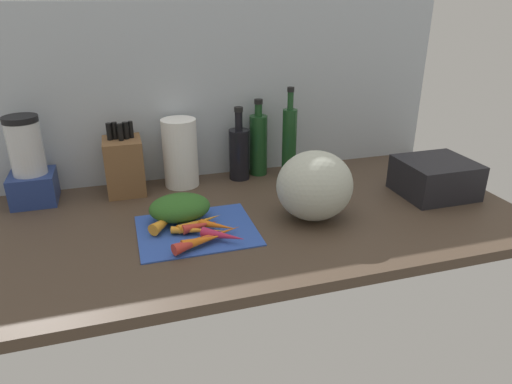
# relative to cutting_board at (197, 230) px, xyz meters

# --- Properties ---
(ground_plane) EXTENTS (1.70, 0.80, 0.03)m
(ground_plane) POSITION_rel_cutting_board_xyz_m (0.15, 0.06, -0.02)
(ground_plane) COLOR #47382B
(wall_back) EXTENTS (1.70, 0.03, 0.60)m
(wall_back) POSITION_rel_cutting_board_xyz_m (0.15, 0.45, 0.30)
(wall_back) COLOR #ADB7C1
(wall_back) RESTS_ON ground_plane
(cutting_board) EXTENTS (0.33, 0.27, 0.01)m
(cutting_board) POSITION_rel_cutting_board_xyz_m (0.00, 0.00, 0.00)
(cutting_board) COLOR #2D51B7
(cutting_board) RESTS_ON ground_plane
(carrot_0) EXTENTS (0.12, 0.06, 0.03)m
(carrot_0) POSITION_rel_cutting_board_xyz_m (0.00, -0.10, 0.02)
(carrot_0) COLOR orange
(carrot_0) RESTS_ON cutting_board
(carrot_1) EXTENTS (0.14, 0.08, 0.03)m
(carrot_1) POSITION_rel_cutting_board_xyz_m (-0.02, -0.10, 0.02)
(carrot_1) COLOR red
(carrot_1) RESTS_ON cutting_board
(carrot_2) EXTENTS (0.14, 0.08, 0.03)m
(carrot_2) POSITION_rel_cutting_board_xyz_m (0.01, 0.01, 0.02)
(carrot_2) COLOR orange
(carrot_2) RESTS_ON cutting_board
(carrot_3) EXTENTS (0.11, 0.06, 0.03)m
(carrot_3) POSITION_rel_cutting_board_xyz_m (-0.02, 0.06, 0.02)
(carrot_3) COLOR orange
(carrot_3) RESTS_ON cutting_board
(carrot_4) EXTENTS (0.10, 0.08, 0.02)m
(carrot_4) POSITION_rel_cutting_board_xyz_m (0.06, -0.02, 0.02)
(carrot_4) COLOR orange
(carrot_4) RESTS_ON cutting_board
(carrot_5) EXTENTS (0.11, 0.05, 0.03)m
(carrot_5) POSITION_rel_cutting_board_xyz_m (0.01, -0.01, 0.02)
(carrot_5) COLOR red
(carrot_5) RESTS_ON cutting_board
(carrot_6) EXTENTS (0.11, 0.12, 0.03)m
(carrot_6) POSITION_rel_cutting_board_xyz_m (-0.08, 0.04, 0.02)
(carrot_6) COLOR orange
(carrot_6) RESTS_ON cutting_board
(carrot_7) EXTENTS (0.12, 0.10, 0.03)m
(carrot_7) POSITION_rel_cutting_board_xyz_m (0.06, -0.09, 0.02)
(carrot_7) COLOR #B2264C
(carrot_7) RESTS_ON cutting_board
(carrot_8) EXTENTS (0.15, 0.07, 0.02)m
(carrot_8) POSITION_rel_cutting_board_xyz_m (-0.00, -0.03, 0.01)
(carrot_8) COLOR orange
(carrot_8) RESTS_ON cutting_board
(carrot_9) EXTENTS (0.18, 0.08, 0.02)m
(carrot_9) POSITION_rel_cutting_board_xyz_m (0.03, -0.07, 0.02)
(carrot_9) COLOR orange
(carrot_9) RESTS_ON cutting_board
(carrot_greens_pile) EXTENTS (0.18, 0.14, 0.08)m
(carrot_greens_pile) POSITION_rel_cutting_board_xyz_m (-0.04, 0.07, 0.04)
(carrot_greens_pile) COLOR #2D6023
(carrot_greens_pile) RESTS_ON cutting_board
(winter_squash) EXTENTS (0.23, 0.21, 0.21)m
(winter_squash) POSITION_rel_cutting_board_xyz_m (0.35, -0.02, 0.10)
(winter_squash) COLOR #B2B7A8
(winter_squash) RESTS_ON ground_plane
(knife_block) EXTENTS (0.12, 0.14, 0.24)m
(knife_block) POSITION_rel_cutting_board_xyz_m (-0.18, 0.35, 0.09)
(knife_block) COLOR brown
(knife_block) RESTS_ON ground_plane
(blender_appliance) EXTENTS (0.14, 0.14, 0.28)m
(blender_appliance) POSITION_rel_cutting_board_xyz_m (-0.46, 0.35, 0.12)
(blender_appliance) COLOR navy
(blender_appliance) RESTS_ON ground_plane
(paper_towel_roll) EXTENTS (0.12, 0.12, 0.23)m
(paper_towel_roll) POSITION_rel_cutting_board_xyz_m (0.01, 0.36, 0.11)
(paper_towel_roll) COLOR white
(paper_towel_roll) RESTS_ON ground_plane
(bottle_0) EXTENTS (0.07, 0.07, 0.26)m
(bottle_0) POSITION_rel_cutting_board_xyz_m (0.22, 0.36, 0.09)
(bottle_0) COLOR black
(bottle_0) RESTS_ON ground_plane
(bottle_1) EXTENTS (0.06, 0.06, 0.28)m
(bottle_1) POSITION_rel_cutting_board_xyz_m (0.30, 0.38, 0.11)
(bottle_1) COLOR #19421E
(bottle_1) RESTS_ON ground_plane
(bottle_2) EXTENTS (0.05, 0.05, 0.33)m
(bottle_2) POSITION_rel_cutting_board_xyz_m (0.40, 0.33, 0.13)
(bottle_2) COLOR #19421E
(bottle_2) RESTS_ON ground_plane
(dish_rack) EXTENTS (0.23, 0.21, 0.12)m
(dish_rack) POSITION_rel_cutting_board_xyz_m (0.80, 0.03, 0.05)
(dish_rack) COLOR black
(dish_rack) RESTS_ON ground_plane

